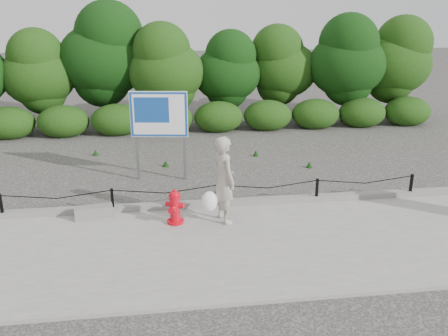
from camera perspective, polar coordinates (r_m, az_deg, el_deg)
The scene contains 9 objects.
ground at distance 11.66m, azimuth -0.79°, elevation -5.01°, with size 90.00×90.00×0.00m, color #2D2B28.
sidewalk at distance 9.86m, azimuth 0.64°, elevation -9.45°, with size 14.00×4.00×0.08m, color gray.
curb at distance 11.65m, azimuth -0.82°, elevation -4.24°, with size 14.00×0.22×0.14m, color slate.
chain_barrier at distance 11.49m, azimuth -0.80°, elevation -2.93°, with size 10.06×0.06×0.60m.
treeline at distance 19.74m, azimuth -3.34°, elevation 12.50°, with size 20.44×3.77×4.87m.
fire_hydrant at distance 10.69m, azimuth -5.94°, elevation -4.70°, with size 0.49×0.49×0.81m.
pedestrian at distance 10.52m, azimuth -0.10°, elevation -1.58°, with size 0.87×0.84×1.99m.
concrete_block at distance 11.40m, azimuth -15.39°, elevation -5.13°, with size 0.86×0.30×0.27m, color slate.
advertising_sign at distance 13.25m, azimuth -7.84°, elevation 5.94°, with size 1.58×0.34×2.55m.
Camera 1 is at (-1.27, -10.60, 4.71)m, focal length 38.00 mm.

